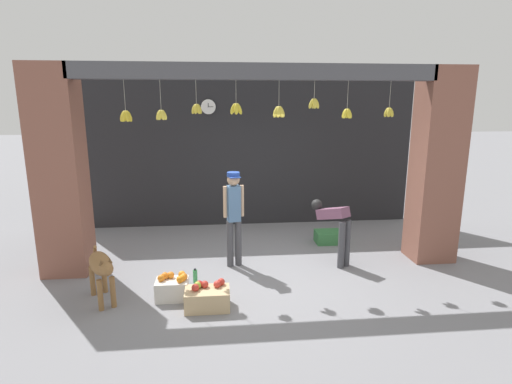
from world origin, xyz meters
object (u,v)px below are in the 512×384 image
Objects in this scene: worker_stooping at (335,224)px; fruit_crate_apples at (207,298)px; shopkeeper at (234,212)px; water_bottle at (195,276)px; fruit_crate_oranges at (173,287)px; produce_box_green at (328,237)px; dog at (101,267)px; wall_clock at (208,107)px.

fruit_crate_apples is (-2.11, -1.35, -0.53)m from worker_stooping.
shopkeeper is 1.19m from water_bottle.
water_bottle is (0.28, 0.48, -0.06)m from fruit_crate_oranges.
worker_stooping is at bearing -100.55° from produce_box_green.
dog is at bearing 19.04° from shopkeeper.
shopkeeper is at bearing -153.29° from produce_box_green.
dog is at bearing 163.63° from worker_stooping.
water_bottle is 3.84m from wall_clock.
produce_box_green is (0.18, 0.98, -0.57)m from worker_stooping.
fruit_crate_oranges is 4.20m from wall_clock.
shopkeeper is 4.89× the size of wall_clock.
fruit_crate_apples is 1.81× the size of wall_clock.
fruit_crate_oranges reaches higher than water_bottle.
fruit_crate_apples is 3.26m from produce_box_green.
dog is 4.24m from produce_box_green.
worker_stooping is 1.15m from produce_box_green.
dog is at bearing -157.87° from water_bottle.
shopkeeper is at bearing 49.85° from fruit_crate_oranges.
produce_box_green is at bearing 31.62° from water_bottle.
produce_box_green is 2.92m from water_bottle.
shopkeeper is 3.21× the size of produce_box_green.
wall_clock is (1.42, 3.41, 2.07)m from dog.
shopkeeper is 1.54× the size of worker_stooping.
shopkeeper is at bearing 43.67° from water_bottle.
worker_stooping is 3.17× the size of wall_clock.
fruit_crate_oranges is 0.90× the size of produce_box_green.
dog is 0.99m from fruit_crate_oranges.
wall_clock is at bearing 89.93° from fruit_crate_apples.
dog is at bearing -179.20° from fruit_crate_oranges.
produce_box_green is 1.52× the size of wall_clock.
fruit_crate_apples is at bearing -134.53° from produce_box_green.
fruit_crate_apples is 2.65× the size of water_bottle.
fruit_crate_apples is 4.44m from wall_clock.
wall_clock is (0.49, 3.40, 2.42)m from fruit_crate_oranges.
fruit_crate_oranges is (0.93, 0.01, -0.35)m from dog.
fruit_crate_apples is (0.48, -0.31, -0.02)m from fruit_crate_oranges.
fruit_crate_oranges reaches higher than produce_box_green.
fruit_crate_oranges is at bearing 147.10° from fruit_crate_apples.
fruit_crate_apples is 0.82m from water_bottle.
dog is 2.05× the size of fruit_crate_oranges.
fruit_crate_oranges is at bearing 168.81° from worker_stooping.
produce_box_green is at bearing -31.28° from wall_clock.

